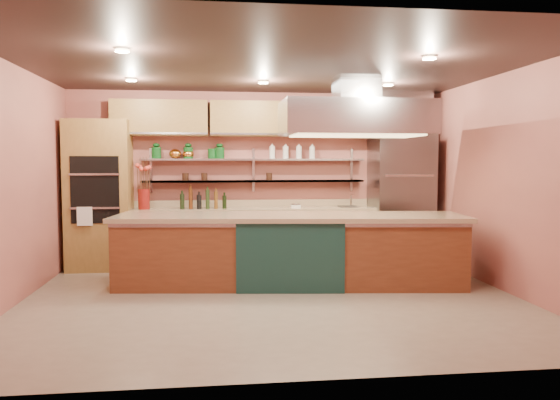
{
  "coord_description": "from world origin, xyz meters",
  "views": [
    {
      "loc": [
        -0.71,
        -6.48,
        1.66
      ],
      "look_at": [
        0.21,
        1.0,
        1.14
      ],
      "focal_mm": 35.0,
      "sensor_mm": 36.0,
      "label": 1
    }
  ],
  "objects": [
    {
      "name": "range_hood",
      "position": [
        1.21,
        0.75,
        2.25
      ],
      "size": [
        2.0,
        1.0,
        0.45
      ],
      "primitive_type": "cube",
      "color": "#AAACB1",
      "rests_on": "ceiling"
    },
    {
      "name": "ceiling",
      "position": [
        0.0,
        0.0,
        2.8
      ],
      "size": [
        6.0,
        5.0,
        0.02
      ],
      "primitive_type": "cube",
      "color": "black",
      "rests_on": "wall_back"
    },
    {
      "name": "kitchen_scale",
      "position": [
        0.6,
        2.15,
        0.97
      ],
      "size": [
        0.17,
        0.14,
        0.08
      ],
      "primitive_type": "cube",
      "rotation": [
        0.0,
        0.0,
        -0.22
      ],
      "color": "silver",
      "rests_on": "back_counter"
    },
    {
      "name": "wall_shelf_upper",
      "position": [
        -0.05,
        2.37,
        1.7
      ],
      "size": [
        3.6,
        0.26,
        0.03
      ],
      "primitive_type": "cube",
      "color": "#AAACB1",
      "rests_on": "wall_back"
    },
    {
      "name": "wall_right",
      "position": [
        3.0,
        0.0,
        1.4
      ],
      "size": [
        0.04,
        5.0,
        2.8
      ],
      "primitive_type": "cube",
      "color": "#A2574C",
      "rests_on": "floor"
    },
    {
      "name": "wall_left",
      "position": [
        -3.0,
        0.0,
        1.4
      ],
      "size": [
        0.04,
        5.0,
        2.8
      ],
      "primitive_type": "cube",
      "color": "#A2574C",
      "rests_on": "floor"
    },
    {
      "name": "wall_front",
      "position": [
        0.0,
        -2.5,
        1.4
      ],
      "size": [
        6.0,
        0.04,
        2.8
      ],
      "primitive_type": "cube",
      "color": "#A2574C",
      "rests_on": "floor"
    },
    {
      "name": "copper_kettle",
      "position": [
        -1.31,
        2.37,
        1.79
      ],
      "size": [
        0.25,
        0.25,
        0.15
      ],
      "primitive_type": "ellipsoid",
      "rotation": [
        0.0,
        0.0,
        0.34
      ],
      "color": "orange",
      "rests_on": "wall_shelf_upper"
    },
    {
      "name": "wall_back",
      "position": [
        0.0,
        2.5,
        1.4
      ],
      "size": [
        6.0,
        0.04,
        2.8
      ],
      "primitive_type": "cube",
      "color": "#A2574C",
      "rests_on": "floor"
    },
    {
      "name": "flower_vase",
      "position": [
        -1.78,
        2.15,
        1.09
      ],
      "size": [
        0.22,
        0.22,
        0.32
      ],
      "primitive_type": "cylinder",
      "rotation": [
        0.0,
        0.0,
        -0.32
      ],
      "color": "maroon",
      "rests_on": "back_counter"
    },
    {
      "name": "wall_shelf_lower",
      "position": [
        -0.05,
        2.37,
        1.35
      ],
      "size": [
        3.6,
        0.26,
        0.03
      ],
      "primitive_type": "cube",
      "color": "#AAACB1",
      "rests_on": "wall_back"
    },
    {
      "name": "bar_faucet",
      "position": [
        1.54,
        2.25,
        1.03
      ],
      "size": [
        0.03,
        0.03,
        0.2
      ],
      "primitive_type": "cylinder",
      "rotation": [
        0.0,
        0.0,
        -0.3
      ],
      "color": "silver",
      "rests_on": "back_counter"
    },
    {
      "name": "upper_cabinets",
      "position": [
        0.0,
        2.32,
        2.35
      ],
      "size": [
        4.6,
        0.36,
        0.55
      ],
      "primitive_type": "cube",
      "color": "olive",
      "rests_on": "wall_back"
    },
    {
      "name": "oven_stack",
      "position": [
        -2.45,
        2.18,
        1.15
      ],
      "size": [
        0.95,
        0.64,
        2.3
      ],
      "primitive_type": "cube",
      "color": "olive",
      "rests_on": "floor"
    },
    {
      "name": "ceiling_downlights",
      "position": [
        0.0,
        0.2,
        2.77
      ],
      "size": [
        4.0,
        2.8,
        0.02
      ],
      "primitive_type": "cube",
      "color": "#FFE5A5",
      "rests_on": "ceiling"
    },
    {
      "name": "island",
      "position": [
        0.31,
        0.75,
        0.48
      ],
      "size": [
        4.66,
        1.52,
        0.95
      ],
      "primitive_type": "cube",
      "rotation": [
        0.0,
        0.0,
        -0.12
      ],
      "color": "brown",
      "rests_on": "floor"
    },
    {
      "name": "refrigerator",
      "position": [
        2.35,
        2.14,
        1.05
      ],
      "size": [
        0.95,
        0.72,
        2.1
      ],
      "primitive_type": "cube",
      "color": "slate",
      "rests_on": "floor"
    },
    {
      "name": "oil_bottle_cluster",
      "position": [
        -0.86,
        2.15,
        1.05
      ],
      "size": [
        0.8,
        0.34,
        0.25
      ],
      "primitive_type": "cube",
      "rotation": [
        0.0,
        0.0,
        0.15
      ],
      "color": "black",
      "rests_on": "back_counter"
    },
    {
      "name": "floor",
      "position": [
        0.0,
        0.0,
        -0.01
      ],
      "size": [
        6.0,
        5.0,
        0.02
      ],
      "primitive_type": "cube",
      "color": "gray",
      "rests_on": "ground"
    },
    {
      "name": "back_counter",
      "position": [
        -0.05,
        2.2,
        0.47
      ],
      "size": [
        3.84,
        0.64,
        0.93
      ],
      "primitive_type": "cube",
      "color": "tan",
      "rests_on": "floor"
    },
    {
      "name": "green_canister",
      "position": [
        -0.72,
        2.37,
        1.79
      ],
      "size": [
        0.17,
        0.17,
        0.16
      ],
      "primitive_type": "cylinder",
      "rotation": [
        0.0,
        0.0,
        0.32
      ],
      "color": "#0D3E15",
      "rests_on": "wall_shelf_upper"
    }
  ]
}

